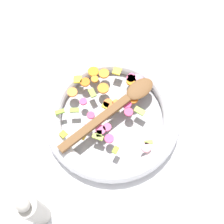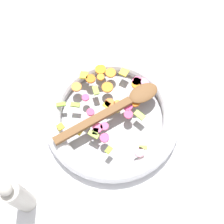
% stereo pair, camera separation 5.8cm
% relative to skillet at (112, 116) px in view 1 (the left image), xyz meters
% --- Properties ---
extents(ground_plane, '(4.00, 4.00, 0.00)m').
position_rel_skillet_xyz_m(ground_plane, '(0.00, 0.00, -0.02)').
color(ground_plane, silver).
extents(skillet, '(0.40, 0.40, 0.05)m').
position_rel_skillet_xyz_m(skillet, '(0.00, 0.00, 0.00)').
color(skillet, gray).
rests_on(skillet, ground_plane).
extents(chopped_vegetables, '(0.30, 0.28, 0.01)m').
position_rel_skillet_xyz_m(chopped_vegetables, '(0.04, 0.01, 0.03)').
color(chopped_vegetables, orange).
rests_on(chopped_vegetables, skillet).
extents(wooden_spoon, '(0.20, 0.31, 0.01)m').
position_rel_skillet_xyz_m(wooden_spoon, '(0.01, -0.02, 0.04)').
color(wooden_spoon, brown).
rests_on(wooden_spoon, chopped_vegetables).
extents(pepper_mill, '(0.05, 0.05, 0.21)m').
position_rel_skillet_xyz_m(pepper_mill, '(-0.24, 0.23, 0.07)').
color(pepper_mill, '#B2ADA3').
rests_on(pepper_mill, ground_plane).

